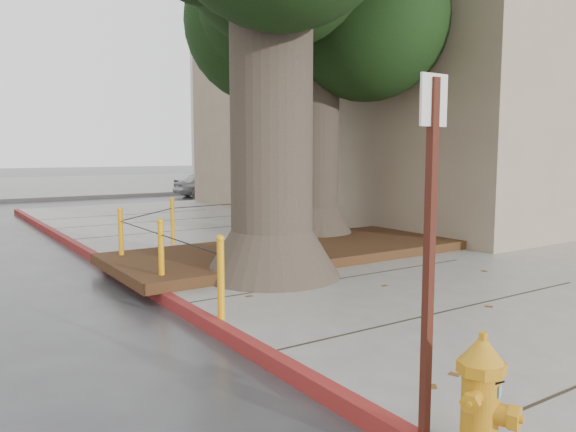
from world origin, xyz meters
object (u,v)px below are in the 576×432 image
object	(u,v)px
signpost	(430,236)
car_red	(277,182)
fire_hydrant	(481,397)
car_silver	(211,184)

from	to	relation	value
signpost	car_red	bearing A→B (deg)	58.96
fire_hydrant	signpost	xyz separation A→B (m)	(-0.05, 0.39, 0.94)
fire_hydrant	signpost	world-z (taller)	signpost
car_red	car_silver	bearing A→B (deg)	99.66
fire_hydrant	signpost	distance (m)	1.02
fire_hydrant	car_silver	xyz separation A→B (m)	(8.21, 20.66, 0.02)
fire_hydrant	signpost	size ratio (longest dim) A/B	0.34
signpost	car_silver	size ratio (longest dim) A/B	0.72
signpost	car_silver	bearing A→B (deg)	66.97
fire_hydrant	car_red	xyz separation A→B (m)	(11.98, 21.08, 0.00)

